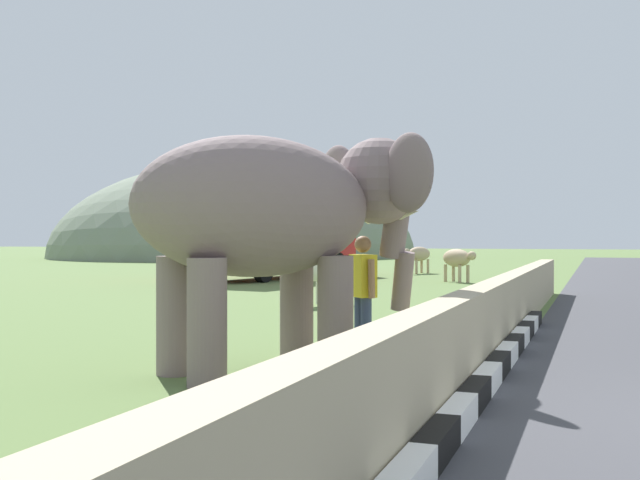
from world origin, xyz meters
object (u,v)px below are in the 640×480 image
object	(u,v)px
person_handler	(363,289)
cow_near	(311,269)
elephant	(282,212)
cow_mid	(457,259)
bus_red	(279,227)
cow_far	(418,255)

from	to	relation	value
person_handler	cow_near	size ratio (longest dim) A/B	0.88
elephant	cow_mid	bearing A→B (deg)	3.62
elephant	person_handler	size ratio (longest dim) A/B	2.38
cow_mid	bus_red	bearing A→B (deg)	86.49
cow_far	person_handler	bearing A→B (deg)	-168.95
bus_red	cow_far	bearing A→B (deg)	-36.73
person_handler	bus_red	size ratio (longest dim) A/B	0.18
elephant	bus_red	xyz separation A→B (m)	(19.72, 8.54, 0.13)
cow_near	cow_far	distance (m)	17.13
cow_near	bus_red	bearing A→B (deg)	26.89
person_handler	elephant	bearing A→B (deg)	154.92
bus_red	elephant	bearing A→B (deg)	-156.57
elephant	cow_far	size ratio (longest dim) A/B	2.07
person_handler	cow_far	world-z (taller)	person_handler
cow_mid	elephant	bearing A→B (deg)	-176.38
elephant	cow_far	world-z (taller)	elephant
cow_near	cow_far	bearing A→B (deg)	4.13
cow_mid	person_handler	bearing A→B (deg)	-174.11
elephant	cow_mid	world-z (taller)	elephant
bus_red	cow_far	distance (m)	7.50
elephant	person_handler	bearing A→B (deg)	-25.08
elephant	cow_far	distance (m)	26.00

